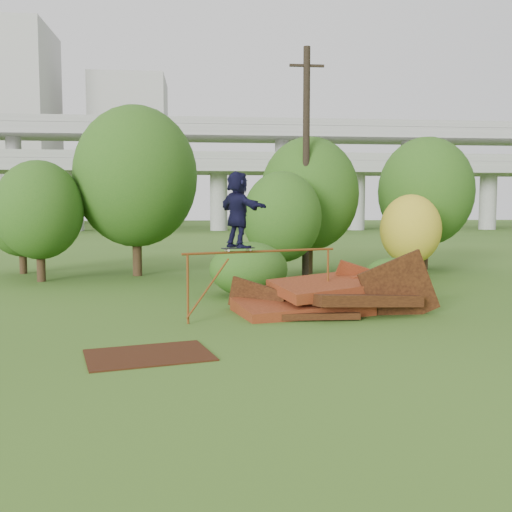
{
  "coord_description": "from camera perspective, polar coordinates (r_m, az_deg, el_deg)",
  "views": [
    {
      "loc": [
        -2.27,
        -13.25,
        2.9
      ],
      "look_at": [
        -0.8,
        2.0,
        1.6
      ],
      "focal_mm": 40.0,
      "sensor_mm": 36.0,
      "label": 1
    }
  ],
  "objects": [
    {
      "name": "shrub_left",
      "position": [
        18.73,
        -0.74,
        -1.29
      ],
      "size": [
        2.59,
        2.39,
        1.79
      ],
      "primitive_type": "ellipsoid",
      "color": "#184512",
      "rests_on": "ground"
    },
    {
      "name": "skater",
      "position": [
        14.68,
        -1.82,
        4.67
      ],
      "size": [
        1.42,
        1.86,
        1.96
      ],
      "primitive_type": "imported",
      "rotation": [
        0.0,
        0.0,
        2.1
      ],
      "color": "black",
      "rests_on": "skateboard"
    },
    {
      "name": "grind_rail",
      "position": [
        15.04,
        0.6,
        -0.9
      ],
      "size": [
        4.18,
        1.57,
        1.79
      ],
      "color": "brown",
      "rests_on": "ground"
    },
    {
      "name": "tree_1",
      "position": [
        24.77,
        -11.92,
        7.76
      ],
      "size": [
        5.16,
        5.16,
        7.18
      ],
      "color": "black",
      "rests_on": "ground"
    },
    {
      "name": "tree_2",
      "position": [
        22.08,
        2.62,
        3.91
      ],
      "size": [
        3.06,
        3.06,
        4.31
      ],
      "color": "black",
      "rests_on": "ground"
    },
    {
      "name": "tree_5",
      "position": [
        28.05,
        16.61,
        6.19
      ],
      "size": [
        4.42,
        4.42,
        6.2
      ],
      "color": "black",
      "rests_on": "ground"
    },
    {
      "name": "tree_3",
      "position": [
        25.16,
        5.34,
        6.18
      ],
      "size": [
        4.31,
        4.31,
        5.98
      ],
      "color": "black",
      "rests_on": "ground"
    },
    {
      "name": "tree_6",
      "position": [
        27.01,
        -22.39,
        3.72
      ],
      "size": [
        3.1,
        3.1,
        4.33
      ],
      "color": "black",
      "rests_on": "ground"
    },
    {
      "name": "ground",
      "position": [
        13.75,
        4.15,
        -7.34
      ],
      "size": [
        240.0,
        240.0,
        0.0
      ],
      "primitive_type": "plane",
      "color": "#2D5116",
      "rests_on": "ground"
    },
    {
      "name": "building_right",
      "position": [
        116.6,
        -12.44,
        10.19
      ],
      "size": [
        14.0,
        14.0,
        28.0
      ],
      "primitive_type": "cube",
      "color": "#9E9E99",
      "rests_on": "ground"
    },
    {
      "name": "freeway_overpass",
      "position": [
        76.56,
        -3.84,
        10.39
      ],
      "size": [
        160.0,
        15.0,
        13.7
      ],
      "color": "gray",
      "rests_on": "ground"
    },
    {
      "name": "utility_pole",
      "position": [
        23.43,
        5.03,
        9.29
      ],
      "size": [
        1.4,
        0.28,
        9.3
      ],
      "color": "black",
      "rests_on": "ground"
    },
    {
      "name": "flat_plate",
      "position": [
        11.54,
        -10.68,
        -9.7
      ],
      "size": [
        2.74,
        2.26,
        0.03
      ],
      "primitive_type": "cube",
      "rotation": [
        0.0,
        0.0,
        0.26
      ],
      "color": "#34180B",
      "rests_on": "ground"
    },
    {
      "name": "scrap_pile",
      "position": [
        15.95,
        7.24,
        -4.16
      ],
      "size": [
        5.75,
        3.12,
        2.26
      ],
      "color": "#4E200E",
      "rests_on": "ground"
    },
    {
      "name": "skateboard",
      "position": [
        14.71,
        -1.81,
        0.78
      ],
      "size": [
        0.88,
        0.51,
        0.09
      ],
      "rotation": [
        0.0,
        0.0,
        0.35
      ],
      "color": "black",
      "rests_on": "grind_rail"
    },
    {
      "name": "building_left",
      "position": [
        114.93,
        -24.1,
        11.72
      ],
      "size": [
        18.0,
        16.0,
        35.0
      ],
      "primitive_type": "cube",
      "color": "#9E9E99",
      "rests_on": "ground"
    },
    {
      "name": "tree_0",
      "position": [
        23.86,
        -20.85,
        4.31
      ],
      "size": [
        3.37,
        3.37,
        4.75
      ],
      "color": "black",
      "rests_on": "ground"
    },
    {
      "name": "shrub_right",
      "position": [
        19.05,
        13.36,
        -2.09
      ],
      "size": [
        1.81,
        1.66,
        1.28
      ],
      "primitive_type": "ellipsoid",
      "color": "#184512",
      "rests_on": "ground"
    },
    {
      "name": "tree_4",
      "position": [
        24.37,
        15.2,
        2.58
      ],
      "size": [
        2.5,
        2.5,
        3.45
      ],
      "color": "black",
      "rests_on": "ground"
    }
  ]
}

